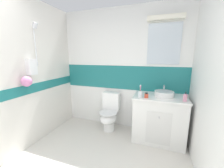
{
  "coord_description": "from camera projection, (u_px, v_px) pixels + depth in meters",
  "views": [
    {
      "loc": [
        0.75,
        -0.37,
        1.55
      ],
      "look_at": [
        -0.08,
        2.0,
        1.03
      ],
      "focal_mm": 21.83,
      "sensor_mm": 36.0,
      "label": 1
    }
  ],
  "objects": [
    {
      "name": "sink_basin",
      "position": [
        164.0,
        93.0,
        2.41
      ],
      "size": [
        0.33,
        0.37,
        0.17
      ],
      "color": "white",
      "rests_on": "vanity_cabinet"
    },
    {
      "name": "wall_back_tiled",
      "position": [
        123.0,
        70.0,
        2.9
      ],
      "size": [
        3.2,
        0.2,
        2.5
      ],
      "color": "white",
      "rests_on": "ground_plane"
    },
    {
      "name": "vanity_cabinet",
      "position": [
        159.0,
        118.0,
        2.51
      ],
      "size": [
        0.9,
        0.59,
        0.85
      ],
      "color": "silver",
      "rests_on": "ground_plane"
    },
    {
      "name": "hair_gel_jar",
      "position": [
        146.0,
        95.0,
        2.32
      ],
      "size": [
        0.07,
        0.07,
        0.09
      ],
      "color": "#D84C33",
      "rests_on": "vanity_cabinet"
    },
    {
      "name": "soap_dispenser",
      "position": [
        185.0,
        98.0,
        2.13
      ],
      "size": [
        0.06,
        0.06,
        0.16
      ],
      "color": "pink",
      "rests_on": "vanity_cabinet"
    },
    {
      "name": "wall_right_plain",
      "position": [
        224.0,
        87.0,
        1.31
      ],
      "size": [
        0.1,
        3.48,
        2.5
      ],
      "primitive_type": "cube",
      "color": "white",
      "rests_on": "ground_plane"
    },
    {
      "name": "wall_left_shower_alcove",
      "position": [
        21.0,
        75.0,
        2.18
      ],
      "size": [
        0.28,
        3.48,
        2.5
      ],
      "color": "silver",
      "rests_on": "ground_plane"
    },
    {
      "name": "ground_plane",
      "position": [
        99.0,
        165.0,
        2.0
      ],
      "size": [
        3.2,
        3.48,
        0.04
      ],
      "primitive_type": "cube",
      "color": "beige"
    },
    {
      "name": "toothbrush_cup",
      "position": [
        140.0,
        94.0,
        2.34
      ],
      "size": [
        0.07,
        0.07,
        0.22
      ],
      "color": "white",
      "rests_on": "vanity_cabinet"
    },
    {
      "name": "toilet",
      "position": [
        109.0,
        113.0,
        2.87
      ],
      "size": [
        0.37,
        0.5,
        0.8
      ],
      "color": "white",
      "rests_on": "ground_plane"
    }
  ]
}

